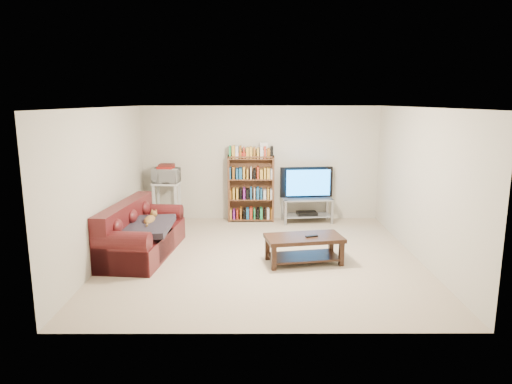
{
  "coord_description": "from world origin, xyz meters",
  "views": [
    {
      "loc": [
        -0.12,
        -7.08,
        2.5
      ],
      "look_at": [
        -0.1,
        0.4,
        1.0
      ],
      "focal_mm": 32.0,
      "sensor_mm": 36.0,
      "label": 1
    }
  ],
  "objects_px": {
    "sofa": "(139,236)",
    "tv_stand": "(307,206)",
    "coffee_table": "(304,244)",
    "bookshelf": "(251,188)"
  },
  "relations": [
    {
      "from": "coffee_table",
      "to": "bookshelf",
      "type": "distance_m",
      "value": 2.73
    },
    {
      "from": "sofa",
      "to": "coffee_table",
      "type": "relative_size",
      "value": 1.65
    },
    {
      "from": "coffee_table",
      "to": "tv_stand",
      "type": "relative_size",
      "value": 1.19
    },
    {
      "from": "coffee_table",
      "to": "tv_stand",
      "type": "xyz_separation_m",
      "value": [
        0.32,
        2.44,
        0.05
      ]
    },
    {
      "from": "coffee_table",
      "to": "tv_stand",
      "type": "distance_m",
      "value": 2.47
    },
    {
      "from": "sofa",
      "to": "coffee_table",
      "type": "distance_m",
      "value": 2.71
    },
    {
      "from": "coffee_table",
      "to": "bookshelf",
      "type": "height_order",
      "value": "bookshelf"
    },
    {
      "from": "sofa",
      "to": "tv_stand",
      "type": "relative_size",
      "value": 1.95
    },
    {
      "from": "sofa",
      "to": "tv_stand",
      "type": "height_order",
      "value": "sofa"
    },
    {
      "from": "sofa",
      "to": "bookshelf",
      "type": "distance_m",
      "value": 2.86
    }
  ]
}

